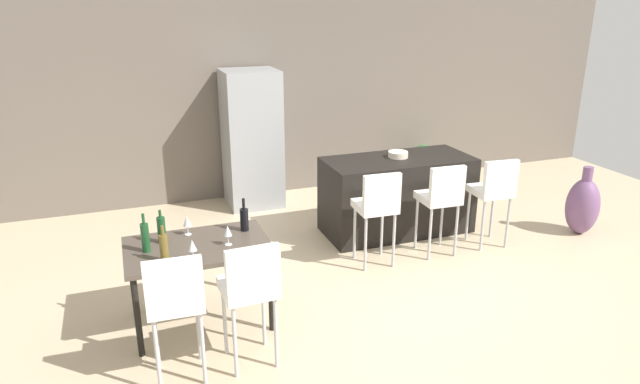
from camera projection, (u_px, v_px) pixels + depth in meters
name	position (u px, v px, depth m)	size (l,w,h in m)	color
ground_plane	(391.00, 261.00, 6.11)	(10.00, 10.00, 0.00)	#C6B28E
back_wall	(309.00, 91.00, 8.07)	(10.00, 0.12, 2.90)	#665B51
kitchen_island	(397.00, 195.00, 6.78)	(1.77, 0.79, 0.92)	black
bar_chair_left	(377.00, 204.00, 5.81)	(0.42, 0.42, 1.05)	white
bar_chair_middle	(441.00, 195.00, 6.05)	(0.42, 0.42, 1.05)	white
bar_chair_right	(494.00, 188.00, 6.27)	(0.43, 0.43, 1.05)	white
dining_table	(198.00, 253.00, 4.77)	(1.20, 0.80, 0.74)	#4C4238
dining_chair_near	(175.00, 298.00, 3.99)	(0.42, 0.42, 1.05)	white
dining_chair_far	(250.00, 285.00, 4.17)	(0.42, 0.42, 1.05)	white
wine_bottle_inner	(145.00, 237.00, 4.58)	(0.07, 0.07, 0.33)	#194723
wine_bottle_middle	(164.00, 247.00, 4.41)	(0.07, 0.07, 0.30)	brown
wine_bottle_right	(162.00, 229.00, 4.75)	(0.07, 0.07, 0.30)	#194723
wine_bottle_far	(244.00, 219.00, 5.01)	(0.08, 0.08, 0.30)	black
wine_glass_left	(228.00, 231.00, 4.70)	(0.07, 0.07, 0.17)	silver
wine_glass_near	(187.00, 222.00, 4.91)	(0.07, 0.07, 0.17)	silver
wine_glass_end	(192.00, 246.00, 4.43)	(0.07, 0.07, 0.17)	silver
refrigerator	(252.00, 139.00, 7.54)	(0.72, 0.68, 1.84)	#939699
fruit_bowl	(398.00, 154.00, 6.67)	(0.24, 0.24, 0.07)	beige
floor_vase	(583.00, 206.00, 6.74)	(0.39, 0.39, 0.84)	#704C75
potted_plant	(423.00, 161.00, 8.58)	(0.41, 0.41, 0.61)	beige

